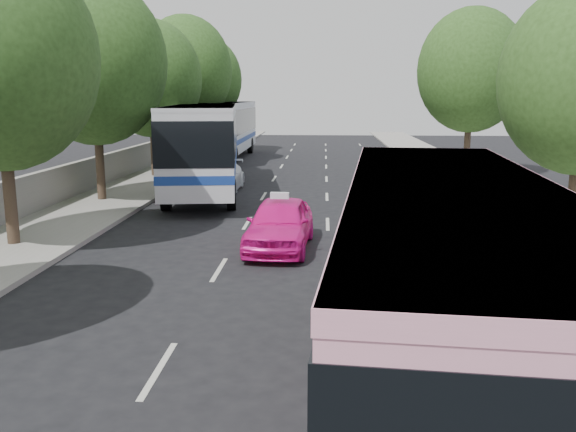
# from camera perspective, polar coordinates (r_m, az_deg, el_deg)

# --- Properties ---
(ground) EXTENTS (120.00, 120.00, 0.00)m
(ground) POSITION_cam_1_polar(r_m,az_deg,el_deg) (12.29, -0.77, -10.41)
(ground) COLOR black
(ground) RESTS_ON ground
(sidewalk_left) EXTENTS (4.00, 90.00, 0.15)m
(sidewalk_left) POSITION_cam_1_polar(r_m,az_deg,el_deg) (33.05, -13.09, 3.18)
(sidewalk_left) COLOR #9E998E
(sidewalk_left) RESTS_ON ground
(sidewalk_right) EXTENTS (4.00, 90.00, 0.12)m
(sidewalk_right) POSITION_cam_1_polar(r_m,az_deg,el_deg) (32.62, 16.94, 2.85)
(sidewalk_right) COLOR #9E998E
(sidewalk_right) RESTS_ON ground
(low_wall) EXTENTS (0.30, 90.00, 1.50)m
(low_wall) POSITION_cam_1_polar(r_m,az_deg,el_deg) (33.50, -16.12, 4.56)
(low_wall) COLOR #9E998E
(low_wall) RESTS_ON sidewalk_left
(tree_left_c) EXTENTS (6.00, 6.00, 9.35)m
(tree_left_c) POSITION_cam_1_polar(r_m,az_deg,el_deg) (27.09, -17.62, 14.08)
(tree_left_c) COLOR #38281E
(tree_left_c) RESTS_ON ground
(tree_left_d) EXTENTS (5.52, 5.52, 8.60)m
(tree_left_d) POSITION_cam_1_polar(r_m,az_deg,el_deg) (34.64, -12.63, 12.78)
(tree_left_d) COLOR #38281E
(tree_left_d) RESTS_ON ground
(tree_left_e) EXTENTS (6.30, 6.30, 9.82)m
(tree_left_e) POSITION_cam_1_polar(r_m,az_deg,el_deg) (42.40, -9.52, 13.64)
(tree_left_e) COLOR #38281E
(tree_left_e) RESTS_ON ground
(tree_left_f) EXTENTS (5.88, 5.88, 9.16)m
(tree_left_f) POSITION_cam_1_polar(r_m,az_deg,el_deg) (50.25, -7.68, 12.80)
(tree_left_f) COLOR #38281E
(tree_left_f) RESTS_ON ground
(tree_right_far) EXTENTS (6.00, 6.00, 9.35)m
(tree_right_far) POSITION_cam_1_polar(r_m,az_deg,el_deg) (36.32, 16.94, 13.26)
(tree_right_far) COLOR #38281E
(tree_right_far) RESTS_ON ground
(pink_bus) EXTENTS (3.63, 10.84, 3.40)m
(pink_bus) POSITION_cam_1_polar(r_m,az_deg,el_deg) (8.82, 14.64, -5.04)
(pink_bus) COLOR #F59EB7
(pink_bus) RESTS_ON ground
(pink_taxi) EXTENTS (2.08, 4.58, 1.53)m
(pink_taxi) POSITION_cam_1_polar(r_m,az_deg,el_deg) (18.21, -0.78, -0.72)
(pink_taxi) COLOR #FB159C
(pink_taxi) RESTS_ON ground
(white_pickup) EXTENTS (1.98, 4.81, 1.39)m
(white_pickup) POSITION_cam_1_polar(r_m,az_deg,el_deg) (29.32, -6.38, 3.63)
(white_pickup) COLOR white
(white_pickup) RESTS_ON ground
(tour_coach_front) EXTENTS (4.75, 13.91, 4.08)m
(tour_coach_front) POSITION_cam_1_polar(r_m,az_deg,el_deg) (29.10, -7.83, 7.03)
(tour_coach_front) COLOR silver
(tour_coach_front) RESTS_ON ground
(tour_coach_rear) EXTENTS (2.94, 13.52, 4.05)m
(tour_coach_rear) POSITION_cam_1_polar(r_m,az_deg,el_deg) (44.76, -5.88, 8.48)
(tour_coach_rear) COLOR silver
(tour_coach_rear) RESTS_ON ground
(taxi_roof_sign) EXTENTS (0.56, 0.21, 0.18)m
(taxi_roof_sign) POSITION_cam_1_polar(r_m,az_deg,el_deg) (18.05, -0.78, 1.93)
(taxi_roof_sign) COLOR silver
(taxi_roof_sign) RESTS_ON pink_taxi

